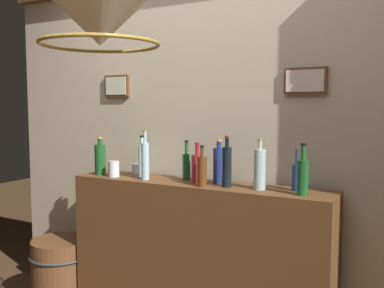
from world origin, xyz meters
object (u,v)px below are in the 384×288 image
(liquor_bottle_sherry, at_px, (303,175))
(liquor_bottle_vermouth, at_px, (227,166))
(liquor_bottle_rye, at_px, (296,177))
(glass_tumbler_highball, at_px, (114,169))
(pendant_lamp, at_px, (100,18))
(wooden_barrel, at_px, (61,274))
(liquor_bottle_mezcal, at_px, (260,169))
(liquor_bottle_port, at_px, (187,165))
(liquor_bottle_vodka, at_px, (142,160))
(liquor_bottle_gin, at_px, (202,170))
(glass_tumbler_rocks, at_px, (137,169))
(liquor_bottle_tequila, at_px, (100,159))
(liquor_bottle_brandy, at_px, (219,165))
(liquor_bottle_scotch, at_px, (197,168))
(liquor_bottle_rum, at_px, (145,160))

(liquor_bottle_sherry, bearing_deg, liquor_bottle_vermouth, 177.48)
(liquor_bottle_vermouth, bearing_deg, liquor_bottle_rye, 11.62)
(liquor_bottle_vermouth, xyz_separation_m, glass_tumbler_highball, (-0.83, -0.03, -0.07))
(pendant_lamp, xyz_separation_m, wooden_barrel, (-1.16, 0.85, -1.62))
(liquor_bottle_mezcal, bearing_deg, liquor_bottle_port, 171.81)
(liquor_bottle_port, distance_m, liquor_bottle_vodka, 0.33)
(liquor_bottle_gin, xyz_separation_m, liquor_bottle_mezcal, (0.34, 0.07, 0.02))
(liquor_bottle_port, bearing_deg, glass_tumbler_rocks, 174.14)
(liquor_bottle_rye, height_order, glass_tumbler_rocks, liquor_bottle_rye)
(liquor_bottle_rye, height_order, pendant_lamp, pendant_lamp)
(liquor_bottle_tequila, bearing_deg, liquor_bottle_brandy, 7.25)
(liquor_bottle_gin, distance_m, liquor_bottle_rye, 0.55)
(liquor_bottle_rye, bearing_deg, liquor_bottle_brandy, 177.67)
(liquor_bottle_scotch, relative_size, pendant_lamp, 0.46)
(liquor_bottle_scotch, height_order, liquor_bottle_rum, liquor_bottle_rum)
(wooden_barrel, bearing_deg, liquor_bottle_sherry, 1.55)
(glass_tumbler_rocks, bearing_deg, liquor_bottle_port, -5.86)
(liquor_bottle_rum, distance_m, liquor_bottle_sherry, 1.03)
(liquor_bottle_tequila, height_order, liquor_bottle_mezcal, liquor_bottle_mezcal)
(liquor_bottle_port, relative_size, glass_tumbler_rocks, 3.56)
(liquor_bottle_rum, distance_m, liquor_bottle_mezcal, 0.78)
(glass_tumbler_rocks, relative_size, pendant_lamp, 0.13)
(liquor_bottle_tequila, height_order, glass_tumbler_rocks, liquor_bottle_tequila)
(liquor_bottle_gin, bearing_deg, liquor_bottle_vermouth, 20.09)
(liquor_bottle_scotch, bearing_deg, liquor_bottle_vodka, 177.15)
(liquor_bottle_brandy, bearing_deg, liquor_bottle_rum, -165.02)
(glass_tumbler_rocks, distance_m, wooden_barrel, 1.01)
(glass_tumbler_rocks, bearing_deg, liquor_bottle_vermouth, -10.41)
(liquor_bottle_rye, bearing_deg, glass_tumbler_rocks, 177.12)
(liquor_bottle_port, relative_size, liquor_bottle_tequila, 0.98)
(liquor_bottle_port, distance_m, liquor_bottle_rum, 0.27)
(liquor_bottle_scotch, bearing_deg, wooden_barrel, -174.31)
(liquor_bottle_gin, height_order, glass_tumbler_highball, liquor_bottle_gin)
(liquor_bottle_vodka, distance_m, liquor_bottle_brandy, 0.56)
(liquor_bottle_port, distance_m, liquor_bottle_brandy, 0.23)
(glass_tumbler_highball, bearing_deg, liquor_bottle_tequila, 170.12)
(liquor_bottle_mezcal, bearing_deg, liquor_bottle_scotch, 177.05)
(liquor_bottle_brandy, height_order, liquor_bottle_rye, liquor_bottle_brandy)
(liquor_bottle_vodka, relative_size, pendant_lamp, 0.51)
(liquor_bottle_tequila, bearing_deg, liquor_bottle_rye, 3.78)
(liquor_bottle_mezcal, bearing_deg, glass_tumbler_rocks, 172.85)
(liquor_bottle_brandy, xyz_separation_m, liquor_bottle_sherry, (0.56, -0.12, -0.01))
(liquor_bottle_port, relative_size, pendant_lamp, 0.47)
(liquor_bottle_rye, relative_size, liquor_bottle_tequila, 0.94)
(glass_tumbler_rocks, bearing_deg, liquor_bottle_vodka, -37.72)
(glass_tumbler_rocks, distance_m, glass_tumbler_highball, 0.19)
(liquor_bottle_brandy, height_order, pendant_lamp, pendant_lamp)
(liquor_bottle_gin, xyz_separation_m, glass_tumbler_highball, (-0.69, 0.02, -0.04))
(liquor_bottle_gin, xyz_separation_m, liquor_bottle_brandy, (0.04, 0.15, 0.02))
(liquor_bottle_tequila, xyz_separation_m, liquor_bottle_sherry, (1.43, -0.01, -0.00))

